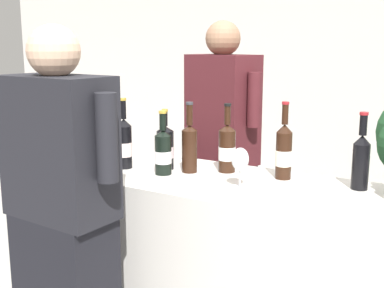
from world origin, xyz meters
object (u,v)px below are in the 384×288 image
(wine_bottle_1, at_px, (190,146))
(wine_bottle_2, at_px, (361,159))
(person_server, at_px, (221,168))
(wine_bottle_6, at_px, (165,148))
(person_guest, at_px, (64,242))
(ice_bucket, at_px, (90,136))
(wine_glass, at_px, (240,161))
(wine_bottle_5, at_px, (163,152))
(wine_bottle_0, at_px, (124,143))
(wine_bottle_3, at_px, (227,148))
(wine_bottle_7, at_px, (284,151))

(wine_bottle_1, relative_size, wine_bottle_2, 1.02)
(wine_bottle_2, bearing_deg, person_server, 150.55)
(wine_bottle_6, bearing_deg, person_guest, -97.17)
(wine_bottle_1, height_order, ice_bucket, wine_bottle_1)
(person_server, bearing_deg, wine_bottle_6, -88.04)
(wine_glass, relative_size, ice_bucket, 0.84)
(wine_bottle_5, xyz_separation_m, ice_bucket, (-0.59, 0.15, -0.00))
(wine_bottle_2, relative_size, wine_bottle_6, 1.11)
(wine_bottle_2, bearing_deg, wine_bottle_6, -171.84)
(wine_bottle_2, relative_size, wine_glass, 1.88)
(wine_bottle_0, distance_m, wine_bottle_3, 0.51)
(wine_bottle_5, bearing_deg, wine_bottle_7, 22.59)
(wine_bottle_0, height_order, wine_bottle_6, wine_bottle_0)
(wine_bottle_5, xyz_separation_m, wine_bottle_7, (0.52, 0.21, 0.02))
(wine_bottle_6, height_order, person_server, person_server)
(ice_bucket, xyz_separation_m, person_server, (0.51, 0.60, -0.25))
(wine_bottle_3, relative_size, person_server, 0.19)
(wine_bottle_3, xyz_separation_m, wine_bottle_6, (-0.29, -0.11, -0.01))
(wine_bottle_3, distance_m, wine_bottle_5, 0.31)
(wine_bottle_2, height_order, ice_bucket, wine_bottle_2)
(ice_bucket, xyz_separation_m, person_guest, (0.46, -0.68, -0.28))
(wine_bottle_7, xyz_separation_m, person_server, (-0.59, 0.53, -0.27))
(ice_bucket, bearing_deg, person_guest, -56.00)
(wine_bottle_5, distance_m, wine_glass, 0.41)
(wine_bottle_6, bearing_deg, wine_bottle_1, 3.69)
(wine_bottle_2, xyz_separation_m, wine_bottle_7, (-0.34, -0.00, -0.00))
(ice_bucket, bearing_deg, wine_bottle_0, -22.07)
(wine_bottle_0, bearing_deg, wine_bottle_7, 15.78)
(wine_bottle_6, xyz_separation_m, person_server, (-0.02, 0.65, -0.25))
(wine_bottle_7, distance_m, ice_bucket, 1.10)
(wine_bottle_5, bearing_deg, person_server, 95.44)
(wine_bottle_6, bearing_deg, wine_bottle_5, -61.79)
(person_server, bearing_deg, wine_bottle_7, -41.95)
(wine_bottle_0, xyz_separation_m, wine_bottle_1, (0.32, 0.10, 0.00))
(wine_bottle_1, relative_size, wine_glass, 1.92)
(wine_bottle_6, height_order, ice_bucket, wine_bottle_6)
(wine_bottle_6, bearing_deg, ice_bucket, 174.03)
(wine_bottle_5, xyz_separation_m, wine_glass, (0.41, -0.02, 0.01))
(person_guest, bearing_deg, person_server, 87.48)
(wine_bottle_1, distance_m, wine_bottle_5, 0.13)
(wine_bottle_6, height_order, person_guest, person_guest)
(wine_bottle_2, distance_m, person_guest, 1.28)
(wine_bottle_2, bearing_deg, ice_bucket, -177.09)
(ice_bucket, bearing_deg, wine_bottle_3, 3.41)
(wine_bottle_0, xyz_separation_m, wine_bottle_7, (0.75, 0.21, 0.00))
(wine_bottle_0, bearing_deg, wine_bottle_5, -0.77)
(wine_bottle_1, xyz_separation_m, ice_bucket, (-0.67, 0.05, -0.02))
(wine_bottle_7, distance_m, person_guest, 1.03)
(wine_bottle_1, height_order, person_guest, person_guest)
(wine_bottle_2, xyz_separation_m, wine_bottle_5, (-0.86, -0.22, -0.02))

